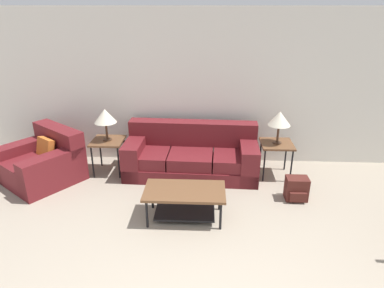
{
  "coord_description": "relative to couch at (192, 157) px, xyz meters",
  "views": [
    {
      "loc": [
        -0.0,
        -1.59,
        2.63
      ],
      "look_at": [
        -0.21,
        2.84,
        0.8
      ],
      "focal_mm": 32.0,
      "sensor_mm": 36.0,
      "label": 1
    }
  ],
  "objects": [
    {
      "name": "side_table_left",
      "position": [
        -1.37,
        -0.02,
        0.21
      ],
      "size": [
        0.5,
        0.51,
        0.57
      ],
      "color": "brown",
      "rests_on": "ground_plane"
    },
    {
      "name": "coffee_table",
      "position": [
        -0.03,
        -1.3,
        0.01
      ],
      "size": [
        1.04,
        0.56,
        0.42
      ],
      "color": "brown",
      "rests_on": "ground_plane"
    },
    {
      "name": "table_lamp_right",
      "position": [
        1.36,
        -0.02,
        0.68
      ],
      "size": [
        0.35,
        0.35,
        0.52
      ],
      "color": "#472D1E",
      "rests_on": "side_table_right"
    },
    {
      "name": "backpack",
      "position": [
        1.54,
        -0.76,
        -0.13
      ],
      "size": [
        0.31,
        0.29,
        0.34
      ],
      "color": "#4C1E19",
      "rests_on": "ground_plane"
    },
    {
      "name": "wall_back",
      "position": [
        0.25,
        0.58,
        1.0
      ],
      "size": [
        9.13,
        0.06,
        2.6
      ],
      "color": "silver",
      "rests_on": "ground_plane"
    },
    {
      "name": "side_table_right",
      "position": [
        1.36,
        -0.02,
        0.21
      ],
      "size": [
        0.5,
        0.51,
        0.57
      ],
      "color": "brown",
      "rests_on": "ground_plane"
    },
    {
      "name": "armchair",
      "position": [
        -2.34,
        -0.32,
        -0.01
      ],
      "size": [
        1.46,
        1.45,
        0.8
      ],
      "color": "maroon",
      "rests_on": "ground_plane"
    },
    {
      "name": "couch",
      "position": [
        0.0,
        0.0,
        0.0
      ],
      "size": [
        2.16,
        0.95,
        0.82
      ],
      "color": "maroon",
      "rests_on": "ground_plane"
    },
    {
      "name": "table_lamp_left",
      "position": [
        -1.37,
        -0.02,
        0.68
      ],
      "size": [
        0.35,
        0.35,
        0.52
      ],
      "color": "#472D1E",
      "rests_on": "side_table_left"
    }
  ]
}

